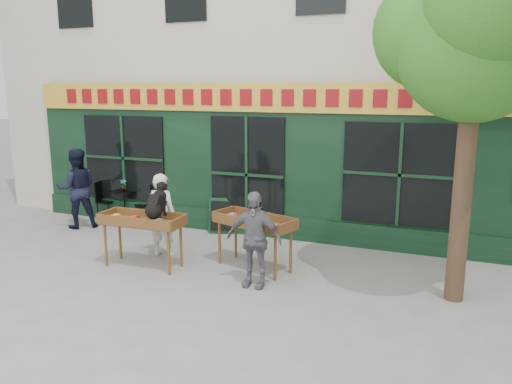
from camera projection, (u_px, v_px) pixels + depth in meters
ground at (198, 269)px, 8.99m from camera, size 80.00×80.00×0.00m
building at (299, 20)px, 13.40m from camera, size 14.00×7.26×10.00m
street_tree at (480, 21)px, 6.90m from camera, size 3.05×2.90×5.60m
book_cart_center at (142, 223)px, 8.94m from camera, size 1.52×0.67×0.99m
dog at (156, 200)px, 8.68m from camera, size 0.36×0.61×0.60m
woman at (162, 215)px, 9.54m from camera, size 0.60×0.41×1.62m
book_cart_right at (254, 224)px, 8.86m from camera, size 1.62×1.06×0.99m
man_right at (254, 239)px, 8.07m from camera, size 0.94×0.42×1.59m
bistro_table at (124, 200)px, 12.03m from camera, size 0.60×0.60×0.76m
bistro_chair_left at (102, 197)px, 12.25m from camera, size 0.41×0.41×0.95m
bistro_chair_right at (147, 201)px, 11.88m from camera, size 0.51×0.51×0.95m
potted_plant at (124, 185)px, 11.96m from camera, size 0.18×0.16×0.29m
man_left at (77, 189)px, 11.48m from camera, size 1.13×1.12×1.84m
chalkboard at (221, 216)px, 11.11m from camera, size 0.59×0.31×0.79m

